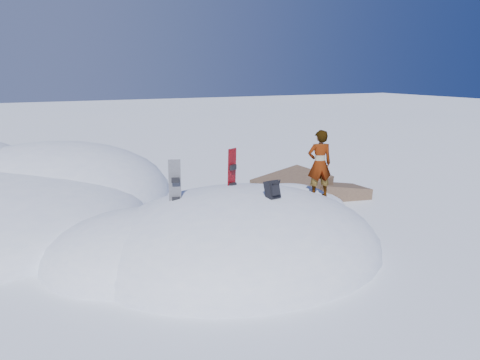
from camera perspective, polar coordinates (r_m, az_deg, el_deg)
name	(u,v)px	position (r m, az deg, el deg)	size (l,w,h in m)	color
ground	(240,252)	(11.22, -0.05, -8.72)	(120.00, 120.00, 0.00)	white
snow_mound	(229,249)	(11.35, -1.38, -8.45)	(8.00, 6.00, 3.00)	white
rock_outcrop	(301,201)	(15.46, 7.42, -2.57)	(4.68, 4.41, 1.68)	brown
snowboard_red	(232,178)	(11.43, -0.99, 0.22)	(0.29, 0.25, 1.51)	red
snowboard_dark	(175,192)	(10.65, -7.90, -1.42)	(0.36, 0.36, 1.47)	black
backpack	(273,190)	(10.37, 4.00, -1.19)	(0.34, 0.39, 0.48)	black
gear_pile	(167,295)	(9.09, -8.90, -13.67)	(0.85, 0.66, 0.22)	black
person	(319,164)	(11.90, 9.66, 1.97)	(0.62, 0.41, 1.71)	slate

